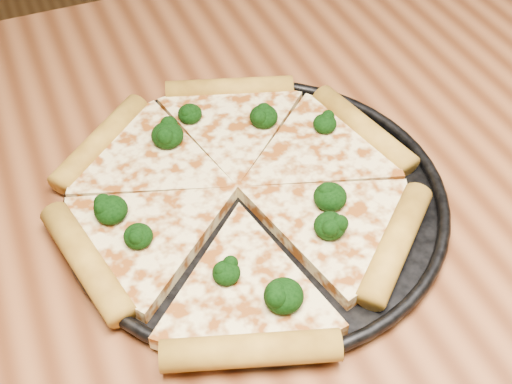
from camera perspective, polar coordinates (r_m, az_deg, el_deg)
name	(u,v)px	position (r m, az deg, el deg)	size (l,w,h in m)	color
dining_table	(351,270)	(0.71, 7.80, -6.34)	(1.20, 0.90, 0.75)	brown
pizza_pan	(256,198)	(0.63, 0.00, -0.53)	(0.35, 0.35, 0.02)	black
pizza	(238,191)	(0.63, -1.49, 0.06)	(0.34, 0.37, 0.03)	beige
broccoli_florets	(236,190)	(0.61, -1.66, 0.20)	(0.25, 0.27, 0.02)	black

